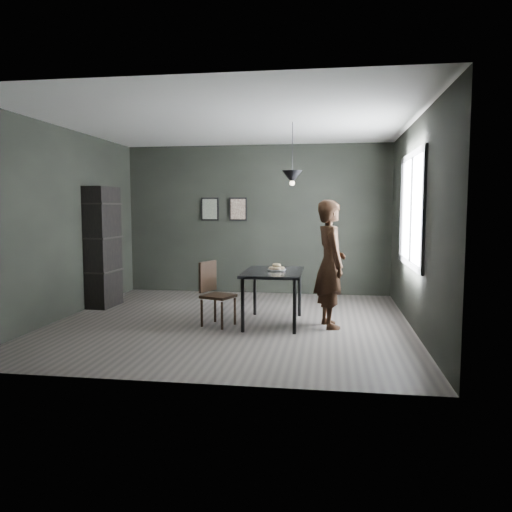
# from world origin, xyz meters

# --- Properties ---
(ground) EXTENTS (5.00, 5.00, 0.00)m
(ground) POSITION_xyz_m (0.00, 0.00, 0.00)
(ground) COLOR #37332F
(ground) RESTS_ON ground
(back_wall) EXTENTS (5.00, 0.10, 2.80)m
(back_wall) POSITION_xyz_m (0.00, 2.50, 1.40)
(back_wall) COLOR black
(back_wall) RESTS_ON ground
(ceiling) EXTENTS (5.00, 5.00, 0.02)m
(ceiling) POSITION_xyz_m (0.00, 0.00, 2.80)
(ceiling) COLOR silver
(ceiling) RESTS_ON ground
(window_assembly) EXTENTS (0.04, 1.96, 1.56)m
(window_assembly) POSITION_xyz_m (2.47, 0.20, 1.60)
(window_assembly) COLOR white
(window_assembly) RESTS_ON ground
(cafe_table) EXTENTS (0.80, 1.20, 0.75)m
(cafe_table) POSITION_xyz_m (0.60, 0.00, 0.67)
(cafe_table) COLOR black
(cafe_table) RESTS_ON ground
(white_plate) EXTENTS (0.23, 0.23, 0.01)m
(white_plate) POSITION_xyz_m (0.65, 0.03, 0.76)
(white_plate) COLOR silver
(white_plate) RESTS_ON cafe_table
(donut_pile) EXTENTS (0.23, 0.23, 0.09)m
(donut_pile) POSITION_xyz_m (0.65, 0.03, 0.79)
(donut_pile) COLOR beige
(donut_pile) RESTS_ON white_plate
(woman) EXTENTS (0.58, 0.73, 1.73)m
(woman) POSITION_xyz_m (1.39, -0.07, 0.87)
(woman) COLOR black
(woman) RESTS_ON ground
(wood_chair) EXTENTS (0.50, 0.50, 0.89)m
(wood_chair) POSITION_xyz_m (-0.21, -0.20, 0.51)
(wood_chair) COLOR black
(wood_chair) RESTS_ON ground
(shelf_unit) EXTENTS (0.41, 0.67, 1.97)m
(shelf_unit) POSITION_xyz_m (-2.32, 0.84, 0.98)
(shelf_unit) COLOR black
(shelf_unit) RESTS_ON ground
(pendant_lamp) EXTENTS (0.28, 0.28, 0.86)m
(pendant_lamp) POSITION_xyz_m (0.85, 0.10, 2.05)
(pendant_lamp) COLOR black
(pendant_lamp) RESTS_ON ground
(framed_print_left) EXTENTS (0.34, 0.04, 0.44)m
(framed_print_left) POSITION_xyz_m (-0.90, 2.47, 1.60)
(framed_print_left) COLOR black
(framed_print_left) RESTS_ON ground
(framed_print_right) EXTENTS (0.34, 0.04, 0.44)m
(framed_print_right) POSITION_xyz_m (-0.35, 2.47, 1.60)
(framed_print_right) COLOR black
(framed_print_right) RESTS_ON ground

